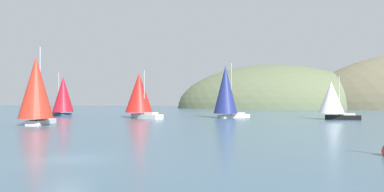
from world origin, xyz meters
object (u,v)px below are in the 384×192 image
at_px(sailboat_navy_sail, 226,91).
at_px(sailboat_scarlet_sail, 36,89).
at_px(sailboat_white_mainsail, 332,99).
at_px(sailboat_red_spinnaker, 139,94).
at_px(sailboat_crimson_sail, 63,96).

distance_m(sailboat_navy_sail, sailboat_scarlet_sail, 34.88).
xyz_separation_m(sailboat_navy_sail, sailboat_white_mainsail, (19.17, -0.92, -1.58)).
xyz_separation_m(sailboat_navy_sail, sailboat_red_spinnaker, (-16.00, -4.30, -0.60)).
height_order(sailboat_white_mainsail, sailboat_red_spinnaker, sailboat_red_spinnaker).
bearing_deg(sailboat_scarlet_sail, sailboat_red_spinnaker, 75.78).
xyz_separation_m(sailboat_navy_sail, sailboat_scarlet_sail, (-21.80, -27.22, -0.26)).
bearing_deg(sailboat_white_mainsail, sailboat_scarlet_sail, -147.30).
relative_size(sailboat_crimson_sail, sailboat_scarlet_sail, 0.86).
bearing_deg(sailboat_red_spinnaker, sailboat_white_mainsail, 5.49).
bearing_deg(sailboat_crimson_sail, sailboat_white_mainsail, -0.75).
xyz_separation_m(sailboat_crimson_sail, sailboat_scarlet_sail, (13.53, -27.02, 0.65)).
bearing_deg(sailboat_red_spinnaker, sailboat_scarlet_sail, -104.22).
bearing_deg(sailboat_crimson_sail, sailboat_red_spinnaker, -11.96).
relative_size(sailboat_white_mainsail, sailboat_red_spinnaker, 0.82).
xyz_separation_m(sailboat_scarlet_sail, sailboat_red_spinnaker, (5.81, 22.92, -0.34)).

